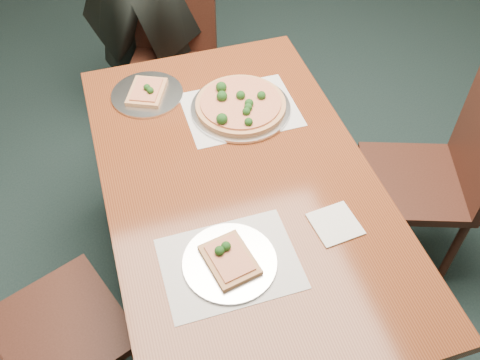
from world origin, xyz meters
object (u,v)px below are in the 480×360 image
object	(u,v)px
slice_plate_near	(229,261)
slice_plate_far	(147,93)
chair_far	(172,53)
dining_table	(240,197)
chair_right	(439,172)
chair_left	(29,337)
pizza_pan	(240,105)

from	to	relation	value
slice_plate_near	slice_plate_far	world-z (taller)	slice_plate_near
chair_far	slice_plate_far	xyz separation A→B (m)	(-0.20, -0.57, 0.25)
dining_table	chair_right	bearing A→B (deg)	-0.09
chair_right	slice_plate_near	size ratio (longest dim) A/B	3.25
chair_left	chair_right	size ratio (longest dim) A/B	1.00
chair_right	pizza_pan	size ratio (longest dim) A/B	2.40
dining_table	chair_right	size ratio (longest dim) A/B	1.65
chair_right	slice_plate_far	world-z (taller)	chair_right
dining_table	slice_plate_near	bearing A→B (deg)	-112.71
slice_plate_far	chair_far	bearing A→B (deg)	70.70
slice_plate_far	pizza_pan	bearing A→B (deg)	-30.60
slice_plate_near	slice_plate_far	distance (m)	0.84
dining_table	chair_far	size ratio (longest dim) A/B	1.65
chair_far	slice_plate_far	world-z (taller)	chair_far
slice_plate_near	dining_table	bearing A→B (deg)	67.29
chair_right	dining_table	bearing A→B (deg)	-70.82
slice_plate_near	chair_right	bearing A→B (deg)	17.51
dining_table	slice_plate_near	size ratio (longest dim) A/B	5.36
slice_plate_far	slice_plate_near	bearing A→B (deg)	-84.01
chair_right	slice_plate_near	xyz separation A→B (m)	(-0.96, -0.30, 0.25)
dining_table	pizza_pan	size ratio (longest dim) A/B	3.96
chair_left	slice_plate_near	world-z (taller)	chair_left
dining_table	chair_left	bearing A→B (deg)	-163.03
chair_left	slice_plate_near	xyz separation A→B (m)	(0.64, -0.07, 0.25)
slice_plate_near	slice_plate_far	bearing A→B (deg)	95.99
chair_far	slice_plate_near	size ratio (longest dim) A/B	3.25
pizza_pan	slice_plate_far	world-z (taller)	pizza_pan
chair_right	pizza_pan	bearing A→B (deg)	-95.83
dining_table	chair_far	distance (m)	1.11
chair_left	pizza_pan	size ratio (longest dim) A/B	2.40
dining_table	pizza_pan	bearing A→B (deg)	72.60
pizza_pan	chair_left	bearing A→B (deg)	-146.76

